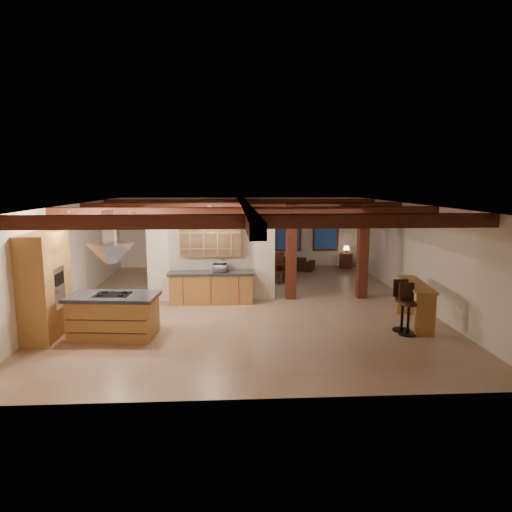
{
  "coord_description": "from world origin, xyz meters",
  "views": [
    {
      "loc": [
        -0.44,
        -13.02,
        3.53
      ],
      "look_at": [
        0.34,
        0.5,
        1.33
      ],
      "focal_mm": 32.0,
      "sensor_mm": 36.0,
      "label": 1
    }
  ],
  "objects": [
    {
      "name": "kitchen_island",
      "position": [
        -3.13,
        -2.72,
        0.5
      ],
      "size": [
        2.12,
        1.28,
        1.0
      ],
      "color": "#A57235",
      "rests_on": "ground"
    },
    {
      "name": "table_lamp",
      "position": [
        4.38,
        5.44,
        0.83
      ],
      "size": [
        0.25,
        0.25,
        0.29
      ],
      "color": "black",
      "rests_on": "side_table"
    },
    {
      "name": "recessed_cans",
      "position": [
        -2.53,
        -1.93,
        2.87
      ],
      "size": [
        3.16,
        2.46,
        0.03
      ],
      "color": "silver",
      "rests_on": "room_walls"
    },
    {
      "name": "dining_table",
      "position": [
        0.53,
        2.97,
        0.34
      ],
      "size": [
        2.03,
        1.24,
        0.68
      ],
      "primitive_type": "imported",
      "rotation": [
        0.0,
        0.0,
        0.08
      ],
      "color": "#38150E",
      "rests_on": "ground"
    },
    {
      "name": "microwave",
      "position": [
        -0.74,
        0.11,
        1.05
      ],
      "size": [
        0.44,
        0.33,
        0.23
      ],
      "primitive_type": "imported",
      "rotation": [
        0.0,
        0.0,
        3.02
      ],
      "color": "#B3B3B8",
      "rests_on": "back_counter"
    },
    {
      "name": "back_counter",
      "position": [
        -1.0,
        0.11,
        0.48
      ],
      "size": [
        2.5,
        0.66,
        0.94
      ],
      "color": "#A57235",
      "rests_on": "ground"
    },
    {
      "name": "back_windows",
      "position": [
        2.8,
        5.93,
        1.5
      ],
      "size": [
        2.7,
        0.07,
        1.7
      ],
      "color": "#3F150F",
      "rests_on": "room_walls"
    },
    {
      "name": "range_hood",
      "position": [
        -3.13,
        -2.72,
        1.78
      ],
      "size": [
        1.1,
        1.1,
        1.4
      ],
      "color": "silver",
      "rests_on": "room_walls"
    },
    {
      "name": "pantry_cabinet",
      "position": [
        -4.67,
        -2.6,
        1.2
      ],
      "size": [
        0.67,
        1.6,
        2.4
      ],
      "color": "#A57235",
      "rests_on": "ground"
    },
    {
      "name": "dining_chairs",
      "position": [
        0.53,
        2.97,
        0.56
      ],
      "size": [
        2.14,
        2.14,
        1.1
      ],
      "color": "#3F150F",
      "rests_on": "ground"
    },
    {
      "name": "bar_stool_a",
      "position": [
        3.69,
        -2.95,
        0.61
      ],
      "size": [
        0.42,
        0.42,
        1.2
      ],
      "color": "black",
      "rests_on": "ground"
    },
    {
      "name": "side_table",
      "position": [
        4.38,
        5.44,
        0.31
      ],
      "size": [
        0.64,
        0.64,
        0.62
      ],
      "primitive_type": "cube",
      "rotation": [
        0.0,
        0.0,
        -0.35
      ],
      "color": "#3F150F",
      "rests_on": "ground"
    },
    {
      "name": "bar_counter",
      "position": [
        4.16,
        -2.21,
        0.71
      ],
      "size": [
        0.75,
        2.05,
        1.05
      ],
      "color": "#A57235",
      "rests_on": "ground"
    },
    {
      "name": "partition_wall",
      "position": [
        -1.0,
        0.5,
        1.1
      ],
      "size": [
        3.8,
        0.18,
        2.2
      ],
      "primitive_type": "cube",
      "color": "silver",
      "rests_on": "ground"
    },
    {
      "name": "ceiling_beams",
      "position": [
        0.0,
        0.0,
        2.76
      ],
      "size": [
        10.0,
        12.0,
        0.28
      ],
      "color": "#3F150F",
      "rests_on": "room_walls"
    },
    {
      "name": "framed_art",
      "position": [
        -1.5,
        5.94,
        1.7
      ],
      "size": [
        0.65,
        0.05,
        0.85
      ],
      "color": "#3F150F",
      "rests_on": "room_walls"
    },
    {
      "name": "bar_stool_b",
      "position": [
        3.65,
        -2.67,
        0.62
      ],
      "size": [
        0.43,
        0.43,
        1.22
      ],
      "color": "black",
      "rests_on": "ground"
    },
    {
      "name": "sofa",
      "position": [
        2.02,
        5.23,
        0.28
      ],
      "size": [
        2.04,
        1.45,
        0.55
      ],
      "primitive_type": "imported",
      "rotation": [
        0.0,
        0.0,
        2.72
      ],
      "color": "black",
      "rests_on": "ground"
    },
    {
      "name": "ground",
      "position": [
        0.0,
        0.0,
        0.0
      ],
      "size": [
        12.0,
        12.0,
        0.0
      ],
      "primitive_type": "plane",
      "color": "tan",
      "rests_on": "ground"
    },
    {
      "name": "timber_posts",
      "position": [
        2.5,
        0.5,
        1.76
      ],
      "size": [
        2.5,
        0.3,
        2.9
      ],
      "color": "#3F150F",
      "rests_on": "ground"
    },
    {
      "name": "room_walls",
      "position": [
        0.0,
        0.0,
        1.78
      ],
      "size": [
        12.0,
        12.0,
        12.0
      ],
      "color": "silver",
      "rests_on": "ground"
    },
    {
      "name": "upper_display_cabinet",
      "position": [
        -1.0,
        0.31,
        1.85
      ],
      "size": [
        1.8,
        0.36,
        0.95
      ],
      "color": "#A57235",
      "rests_on": "partition_wall"
    }
  ]
}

